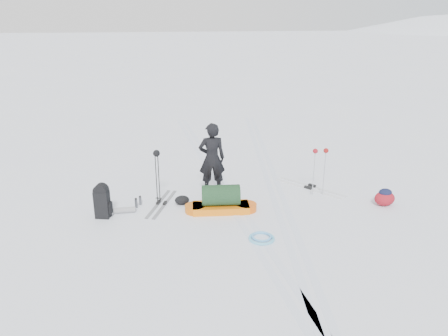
% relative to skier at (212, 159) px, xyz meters
% --- Properties ---
extents(ground, '(200.00, 200.00, 0.00)m').
position_rel_skier_xyz_m(ground, '(0.43, -0.84, -0.92)').
color(ground, white).
rests_on(ground, ground).
extents(snow_hill_backdrop, '(359.50, 192.00, 162.45)m').
position_rel_skier_xyz_m(snow_hill_backdrop, '(63.12, 83.19, -69.94)').
color(snow_hill_backdrop, white).
rests_on(snow_hill_backdrop, ground).
extents(ski_tracks, '(3.38, 17.97, 0.01)m').
position_rel_skier_xyz_m(ski_tracks, '(1.05, 0.04, -0.92)').
color(ski_tracks, silver).
rests_on(ski_tracks, ground).
extents(skier, '(0.68, 0.45, 1.84)m').
position_rel_skier_xyz_m(skier, '(0.00, 0.00, 0.00)').
color(skier, black).
rests_on(skier, ground).
extents(pulk_sled, '(1.72, 0.67, 0.64)m').
position_rel_skier_xyz_m(pulk_sled, '(0.04, -1.14, -0.67)').
color(pulk_sled, orange).
rests_on(pulk_sled, ground).
extents(expedition_rucksack, '(0.90, 0.38, 0.81)m').
position_rel_skier_xyz_m(expedition_rucksack, '(-2.58, -1.01, -0.55)').
color(expedition_rucksack, black).
rests_on(expedition_rucksack, ground).
extents(ski_poles_black, '(0.17, 0.17, 1.34)m').
position_rel_skier_xyz_m(ski_poles_black, '(-1.37, -0.39, 0.18)').
color(ski_poles_black, black).
rests_on(ski_poles_black, ground).
extents(ski_poles_silver, '(0.39, 0.14, 1.24)m').
position_rel_skier_xyz_m(ski_poles_silver, '(2.62, -0.60, 0.11)').
color(ski_poles_silver, '#B3B6BA').
rests_on(ski_poles_silver, ground).
extents(touring_skis_grey, '(0.82, 1.66, 0.06)m').
position_rel_skier_xyz_m(touring_skis_grey, '(-1.31, -0.52, -0.91)').
color(touring_skis_grey, gray).
rests_on(touring_skis_grey, ground).
extents(touring_skis_white, '(1.47, 1.78, 0.07)m').
position_rel_skier_xyz_m(touring_skis_white, '(2.59, -0.14, -0.90)').
color(touring_skis_white, silver).
rests_on(touring_skis_white, ground).
extents(rope_coil, '(0.66, 0.66, 0.07)m').
position_rel_skier_xyz_m(rope_coil, '(0.65, -2.61, -0.89)').
color(rope_coil, '#5BBBDD').
rests_on(rope_coil, ground).
extents(small_daypack, '(0.55, 0.44, 0.42)m').
position_rel_skier_xyz_m(small_daypack, '(3.97, -1.48, -0.71)').
color(small_daypack, maroon).
rests_on(small_daypack, ground).
extents(thermos_pair, '(0.17, 0.24, 0.25)m').
position_rel_skier_xyz_m(thermos_pair, '(-1.87, -0.55, -0.80)').
color(thermos_pair, '#505257').
rests_on(thermos_pair, ground).
extents(stuff_sack, '(0.38, 0.31, 0.22)m').
position_rel_skier_xyz_m(stuff_sack, '(-0.82, -0.61, -0.81)').
color(stuff_sack, black).
rests_on(stuff_sack, ground).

